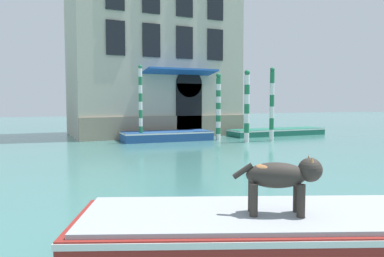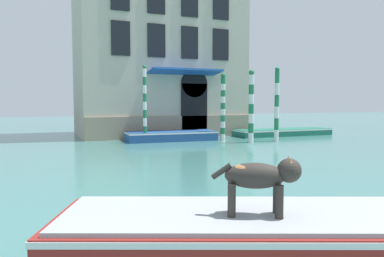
# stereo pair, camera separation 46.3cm
# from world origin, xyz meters

# --- Properties ---
(palazzo_left) EXTENTS (10.41, 7.40, 16.34)m
(palazzo_left) POSITION_xyz_m (1.36, 26.93, 8.15)
(palazzo_left) COLOR #BCB29E
(palazzo_left) RESTS_ON ground_plane
(boat_foreground) EXTENTS (7.63, 4.61, 0.66)m
(boat_foreground) POSITION_xyz_m (-2.51, 6.82, 0.35)
(boat_foreground) COLOR maroon
(boat_foreground) RESTS_ON ground_plane
(dog_on_deck) EXTENTS (1.10, 0.72, 0.80)m
(dog_on_deck) POSITION_xyz_m (-3.39, 7.04, 1.18)
(dog_on_deck) COLOR #332D28
(dog_on_deck) RESTS_ON boat_foreground
(boat_moored_near_palazzo) EXTENTS (5.07, 2.08, 0.52)m
(boat_moored_near_palazzo) POSITION_xyz_m (0.71, 22.51, 0.27)
(boat_moored_near_palazzo) COLOR #234C8C
(boat_moored_near_palazzo) RESTS_ON ground_plane
(boat_moored_far) EXTENTS (6.55, 1.75, 0.43)m
(boat_moored_far) POSITION_xyz_m (8.37, 22.68, 0.23)
(boat_moored_far) COLOR #1E6651
(boat_moored_far) RESTS_ON ground_plane
(mooring_pole_0) EXTENTS (0.29, 0.29, 3.85)m
(mooring_pole_0) POSITION_xyz_m (4.33, 19.98, 1.95)
(mooring_pole_0) COLOR white
(mooring_pole_0) RESTS_ON ground_plane
(mooring_pole_1) EXTENTS (0.20, 0.20, 4.10)m
(mooring_pole_1) POSITION_xyz_m (-0.90, 22.11, 2.06)
(mooring_pole_1) COLOR white
(mooring_pole_1) RESTS_ON ground_plane
(mooring_pole_2) EXTENTS (0.28, 0.28, 3.77)m
(mooring_pole_2) POSITION_xyz_m (3.47, 21.58, 1.90)
(mooring_pole_2) COLOR white
(mooring_pole_2) RESTS_ON ground_plane
(mooring_pole_3) EXTENTS (0.25, 0.25, 4.05)m
(mooring_pole_3) POSITION_xyz_m (5.90, 19.91, 2.04)
(mooring_pole_3) COLOR white
(mooring_pole_3) RESTS_ON ground_plane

